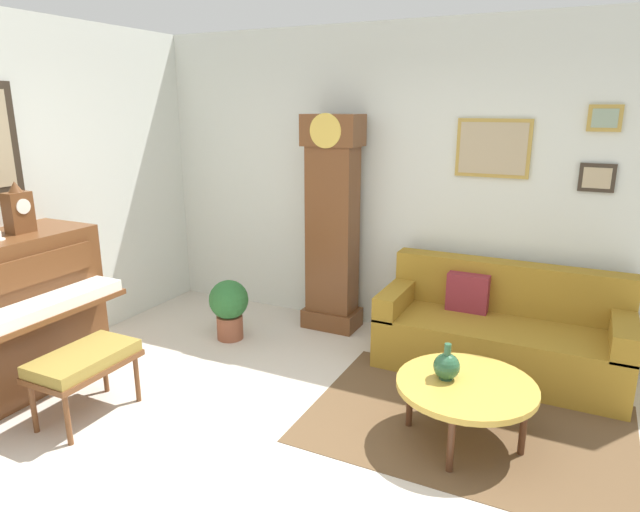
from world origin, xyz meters
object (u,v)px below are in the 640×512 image
Objects in this scene: grandfather_clock at (332,230)px; potted_plant at (229,306)px; piano_bench at (84,362)px; couch at (500,332)px; coffee_table at (466,387)px; piano at (0,318)px; green_jug at (447,366)px; mantel_clock at (18,210)px.

grandfather_clock is 3.62× the size of potted_plant.
couch is at bearing 39.62° from piano_bench.
coffee_table is (-0.04, -1.15, 0.06)m from couch.
grandfather_clock reaches higher than potted_plant.
potted_plant is (0.90, 1.56, -0.28)m from piano.
piano_bench is 0.34× the size of grandfather_clock.
piano reaches higher than green_jug.
green_jug reaches higher than potted_plant.
piano_bench is 2.43m from grandfather_clock.
couch is at bearing 32.47° from piano.
coffee_table is at bearing -0.49° from green_jug.
green_jug is at bearing 16.38° from piano.
coffee_table is at bearing -40.80° from grandfather_clock.
potted_plant is at bearing -136.84° from grandfather_clock.
piano_bench is 0.80× the size of coffee_table.
piano_bench is 1.84× the size of mantel_clock.
couch is 5.00× the size of mantel_clock.
mantel_clock reaches higher than green_jug.
mantel_clock is at bearing 163.56° from piano_bench.
potted_plant is at bearing 162.84° from green_jug.
piano_bench is 2.92× the size of green_jug.
piano is at bearing -119.84° from potted_plant.
piano is 2.79m from grandfather_clock.
couch is at bearing -6.91° from grandfather_clock.
potted_plant is at bearing 85.92° from piano_bench.
piano_bench is 2.55m from coffee_table.
piano is at bearing -164.28° from coffee_table.
mantel_clock reaches higher than potted_plant.
coffee_table is 3.39m from mantel_clock.
mantel_clock reaches higher than coffee_table.
piano is 0.80m from mantel_clock.
piano is 3.18m from green_jug.
coffee_table is at bearing 11.19° from mantel_clock.
green_jug reaches higher than coffee_table.
green_jug is (3.05, 0.90, -0.11)m from piano.
coffee_table is (1.56, -1.35, -0.59)m from grandfather_clock.
mantel_clock is at bearing 89.59° from piano.
piano reaches higher than potted_plant.
potted_plant is at bearing 55.39° from mantel_clock.
piano_bench is (0.79, 0.04, -0.19)m from piano.
piano is 2.57× the size of potted_plant.
green_jug is (-0.17, -1.15, 0.18)m from couch.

